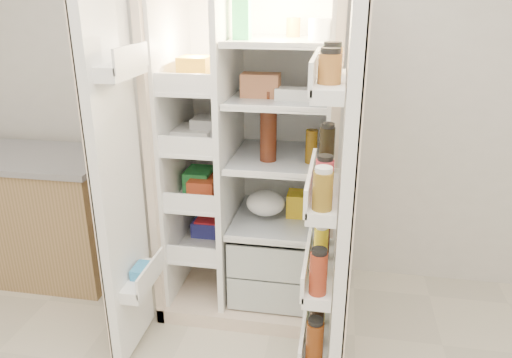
# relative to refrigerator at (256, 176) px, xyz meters

# --- Properties ---
(wall_back) EXTENTS (4.00, 0.02, 2.70)m
(wall_back) POSITION_rel_refrigerator_xyz_m (0.15, 0.35, 0.61)
(wall_back) COLOR silver
(wall_back) RESTS_ON floor
(refrigerator) EXTENTS (0.92, 0.70, 1.80)m
(refrigerator) POSITION_rel_refrigerator_xyz_m (0.00, 0.00, 0.00)
(refrigerator) COLOR beige
(refrigerator) RESTS_ON floor
(freezer_door) EXTENTS (0.15, 0.40, 1.72)m
(freezer_door) POSITION_rel_refrigerator_xyz_m (-0.51, -0.60, 0.15)
(freezer_door) COLOR white
(freezer_door) RESTS_ON floor
(fridge_door) EXTENTS (0.17, 0.58, 1.72)m
(fridge_door) POSITION_rel_refrigerator_xyz_m (0.47, -0.70, 0.13)
(fridge_door) COLOR white
(fridge_door) RESTS_ON floor
(kitchen_counter) EXTENTS (1.09, 0.58, 0.79)m
(kitchen_counter) POSITION_rel_refrigerator_xyz_m (-1.42, -0.00, -0.35)
(kitchen_counter) COLOR #9A774D
(kitchen_counter) RESTS_ON floor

